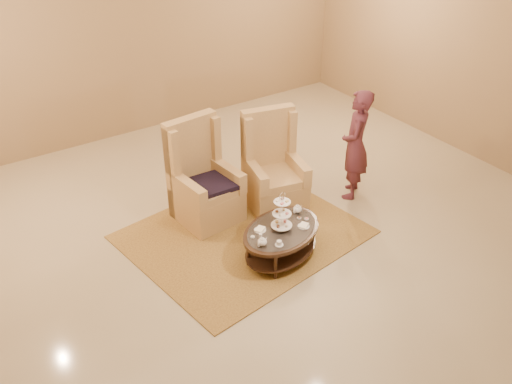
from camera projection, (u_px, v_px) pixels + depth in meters
ground at (275, 244)px, 7.19m from camera, size 8.00×8.00×0.00m
ceiling at (275, 244)px, 7.19m from camera, size 8.00×8.00×0.02m
wall_back at (131, 29)px, 9.08m from camera, size 8.00×0.04×3.50m
wall_right at (505, 52)px, 8.14m from camera, size 0.04×8.00×3.50m
rug at (244, 234)px, 7.36m from camera, size 3.04×2.65×0.01m
tea_table at (281, 234)px, 6.81m from camera, size 1.29×1.07×0.93m
armchair_left at (203, 186)px, 7.48m from camera, size 0.82×0.84×1.38m
armchair_right at (273, 175)px, 7.77m from camera, size 0.88×0.90×1.35m
person at (355, 145)px, 7.78m from camera, size 0.68×0.67×1.58m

